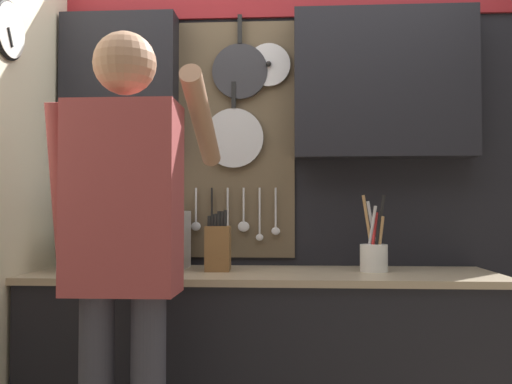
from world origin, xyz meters
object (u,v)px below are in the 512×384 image
Objects in this scene: microwave at (128,240)px; utensil_crock at (374,254)px; person at (124,237)px; knife_block at (218,247)px.

utensil_crock is (1.13, 0.00, -0.06)m from microwave.
person reaches higher than microwave.
knife_block is at bearing 69.83° from person.
person is (-0.24, -0.66, 0.08)m from knife_block.
person is (0.18, -0.66, 0.05)m from microwave.
utensil_crock is 1.16m from person.
microwave is at bearing -179.88° from utensil_crock.
person reaches higher than knife_block.
utensil_crock is at bearing 0.12° from microwave.
microwave is 0.68m from person.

